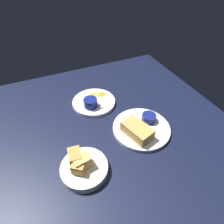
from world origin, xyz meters
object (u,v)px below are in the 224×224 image
Objects in this scene: plate_sandwich_main at (141,128)px; sandwich_half_near at (137,130)px; spoon_by_dark_ramekin at (145,127)px; bread_basket_rear at (83,166)px; spoon_by_gravy_ramekin at (100,105)px; plate_chips_companion at (94,102)px; ramekin_dark_sauce at (149,117)px; ramekin_light_gravy at (90,103)px.

plate_sandwich_main is 1.73× the size of sandwich_half_near.
bread_basket_rear reaches higher than spoon_by_dark_ramekin.
spoon_by_gravy_ramekin is at bearing -30.85° from bread_basket_rear.
sandwich_half_near is 5.73cm from spoon_by_dark_ramekin.
plate_sandwich_main is at bearing -151.61° from spoon_by_gravy_ramekin.
plate_sandwich_main is 1.77cm from spoon_by_dark_ramekin.
sandwich_half_near is at bearing -162.52° from spoon_by_gravy_ramekin.
sandwich_half_near is (-2.73, 3.98, 3.20)cm from plate_sandwich_main.
plate_sandwich_main is 29.06cm from plate_chips_companion.
bread_basket_rear is (-35.01, 16.78, 1.85)cm from plate_chips_companion.
plate_sandwich_main is 6.26cm from ramekin_dark_sauce.
ramekin_dark_sauce is at bearing -71.81° from bread_basket_rear.
bread_basket_rear is (-8.18, 30.84, 0.68)cm from spoon_by_dark_ramekin.
sandwich_half_near is 25.44cm from spoon_by_gravy_ramekin.
spoon_by_gravy_ramekin is (22.31, 12.63, 0.00)cm from spoon_by_dark_ramekin.
ramekin_dark_sauce reaches higher than plate_chips_companion.
spoon_by_dark_ramekin is (-3.31, 4.12, -1.38)cm from ramekin_dark_sauce.
ramekin_dark_sauce is at bearing -134.01° from ramekin_light_gravy.
sandwich_half_near reaches higher than spoon_by_gravy_ramekin.
spoon_by_gravy_ramekin is 35.51cm from bread_basket_rear.
spoon_by_dark_ramekin is at bearing -75.14° from bread_basket_rear.
spoon_by_dark_ramekin and spoon_by_gravy_ramekin have the same top height.
spoon_by_dark_ramekin is at bearing -129.37° from plate_sandwich_main.
ramekin_dark_sauce is at bearing -60.41° from sandwich_half_near.
plate_chips_companion is at bearing 37.70° from ramekin_dark_sauce.
plate_chips_companion is 3.29× the size of ramekin_light_gravy.
ramekin_light_gravy reaches higher than ramekin_dark_sauce.
plate_chips_companion is at bearing 17.49° from sandwich_half_near.
bread_basket_rear is (-9.03, 29.80, 1.85)cm from plate_sandwich_main.
ramekin_light_gravy is at bearing 73.73° from spoon_by_gravy_ramekin.
plate_sandwich_main is at bearing -73.14° from bread_basket_rear.
spoon_by_gravy_ramekin is 0.57× the size of bread_basket_rear.
bread_basket_rear is at bearing 108.19° from ramekin_dark_sauce.
bread_basket_rear is (-30.49, 18.21, 0.68)cm from spoon_by_gravy_ramekin.
spoon_by_gravy_ramekin is at bearing -162.49° from plate_chips_companion.
sandwich_half_near is 1.70× the size of spoon_by_dark_ramekin.
bread_basket_rear is (-11.49, 34.96, -0.70)cm from ramekin_dark_sauce.
spoon_by_dark_ramekin is at bearing -69.42° from sandwich_half_near.
sandwich_half_near is 0.85× the size of bread_basket_rear.
ramekin_light_gravy is (25.41, 11.80, -0.07)cm from sandwich_half_near.
ramekin_light_gravy is at bearing -23.86° from bread_basket_rear.
ramekin_light_gravy is (22.68, 15.78, 3.13)cm from plate_sandwich_main.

